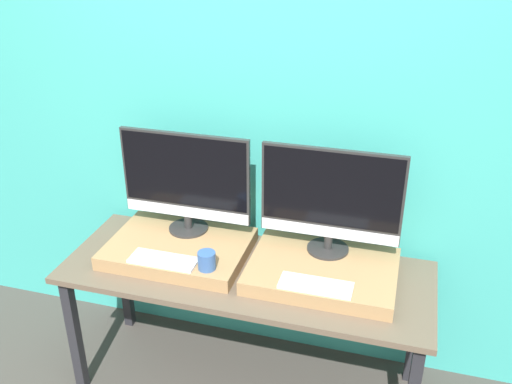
{
  "coord_description": "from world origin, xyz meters",
  "views": [
    {
      "loc": [
        0.67,
        -1.84,
        2.26
      ],
      "look_at": [
        0.0,
        0.5,
        1.05
      ],
      "focal_mm": 40.0,
      "sensor_mm": 36.0,
      "label": 1
    }
  ],
  "objects_px": {
    "monitor_left": "(186,180)",
    "keyboard_left": "(163,260)",
    "monitor_right": "(331,198)",
    "keyboard_right": "(316,285)",
    "mug": "(207,261)"
  },
  "relations": [
    {
      "from": "monitor_left",
      "to": "keyboard_left",
      "type": "height_order",
      "value": "monitor_left"
    },
    {
      "from": "mug",
      "to": "monitor_right",
      "type": "xyz_separation_m",
      "value": [
        0.5,
        0.31,
        0.24
      ]
    },
    {
      "from": "keyboard_right",
      "to": "mug",
      "type": "bearing_deg",
      "value": 180.0
    },
    {
      "from": "mug",
      "to": "keyboard_right",
      "type": "xyz_separation_m",
      "value": [
        0.5,
        0.0,
        -0.04
      ]
    },
    {
      "from": "monitor_right",
      "to": "keyboard_right",
      "type": "relative_size",
      "value": 2.05
    },
    {
      "from": "keyboard_left",
      "to": "monitor_right",
      "type": "distance_m",
      "value": 0.83
    },
    {
      "from": "monitor_right",
      "to": "monitor_left",
      "type": "bearing_deg",
      "value": 180.0
    },
    {
      "from": "keyboard_right",
      "to": "monitor_left",
      "type": "bearing_deg",
      "value": 156.77
    },
    {
      "from": "monitor_right",
      "to": "keyboard_right",
      "type": "height_order",
      "value": "monitor_right"
    },
    {
      "from": "keyboard_right",
      "to": "monitor_right",
      "type": "bearing_deg",
      "value": 90.0
    },
    {
      "from": "keyboard_left",
      "to": "keyboard_right",
      "type": "relative_size",
      "value": 1.0
    },
    {
      "from": "monitor_left",
      "to": "monitor_right",
      "type": "relative_size",
      "value": 1.0
    },
    {
      "from": "monitor_left",
      "to": "mug",
      "type": "relative_size",
      "value": 7.73
    },
    {
      "from": "monitor_left",
      "to": "mug",
      "type": "xyz_separation_m",
      "value": [
        0.22,
        -0.31,
        -0.24
      ]
    },
    {
      "from": "monitor_right",
      "to": "keyboard_right",
      "type": "xyz_separation_m",
      "value": [
        -0.0,
        -0.31,
        -0.27
      ]
    }
  ]
}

